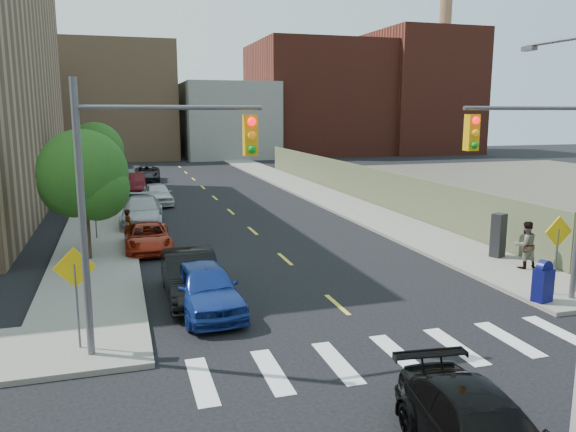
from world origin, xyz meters
TOP-DOWN VIEW (x-y plane):
  - sidewalk_nw at (-7.75, 41.50)m, footprint 3.50×73.00m
  - sidewalk_ne at (7.75, 41.50)m, footprint 3.50×73.00m
  - fence_north at (9.60, 28.00)m, footprint 0.12×44.00m
  - gravel_lot at (28.00, 30.00)m, footprint 36.00×42.00m
  - bg_bldg_midwest at (-6.00, 72.00)m, footprint 14.00×16.00m
  - bg_bldg_center at (8.00, 70.00)m, footprint 12.00×16.00m
  - bg_bldg_east at (22.00, 72.00)m, footprint 18.00×18.00m
  - bg_bldg_fareast at (38.00, 70.00)m, footprint 14.00×16.00m
  - smokestack at (42.00, 70.00)m, footprint 1.80×1.80m
  - signal_nw at (-5.98, 6.00)m, footprint 4.59×0.30m
  - signal_ne at (5.98, 6.00)m, footprint 4.59×0.30m
  - warn_sign_nw at (-7.80, 6.50)m, footprint 1.06×0.06m
  - warn_sign_ne at (7.20, 6.50)m, footprint 1.06×0.06m
  - warn_sign_midwest at (-7.80, 20.00)m, footprint 1.06×0.06m
  - tree_west_near at (-8.00, 16.05)m, footprint 3.66×3.64m
  - tree_west_far at (-8.00, 31.05)m, footprint 3.66×3.64m
  - parked_car_blue at (-4.20, 8.66)m, footprint 2.19×4.71m
  - parked_car_black at (-4.47, 10.06)m, footprint 1.66×4.77m
  - parked_car_red at (-5.50, 17.30)m, footprint 2.02×4.37m
  - parked_car_silver at (-5.50, 23.18)m, footprint 2.63×5.58m
  - parked_car_white at (-4.20, 30.12)m, footprint 2.05×4.44m
  - parked_car_maroon at (-5.50, 36.43)m, footprint 1.63×4.57m
  - parked_car_grey at (-4.20, 43.84)m, footprint 2.66×5.15m
  - mailbox at (6.30, 6.00)m, footprint 0.65×0.55m
  - payphone at (8.56, 11.26)m, footprint 0.68×0.63m
  - pedestrian_west at (-6.30, 18.31)m, footprint 0.57×0.68m
  - pedestrian_east at (8.45, 9.47)m, footprint 0.98×0.80m

SIDE VIEW (x-z plane):
  - gravel_lot at x=28.00m, z-range 0.00..0.06m
  - sidewalk_nw at x=-7.75m, z-range 0.00..0.15m
  - sidewalk_ne at x=7.75m, z-range 0.00..0.15m
  - parked_car_red at x=-5.50m, z-range 0.00..1.21m
  - parked_car_grey at x=-4.20m, z-range 0.00..1.39m
  - parked_car_white at x=-4.20m, z-range 0.00..1.47m
  - parked_car_maroon at x=-5.50m, z-range 0.00..1.50m
  - parked_car_blue at x=-4.20m, z-range 0.00..1.56m
  - parked_car_black at x=-4.47m, z-range 0.00..1.57m
  - parked_car_silver at x=-5.50m, z-range 0.00..1.57m
  - mailbox at x=6.30m, z-range 0.13..1.51m
  - pedestrian_west at x=-6.30m, z-range 0.15..1.76m
  - payphone at x=8.56m, z-range 0.15..2.00m
  - pedestrian_east at x=8.45m, z-range 0.15..2.02m
  - fence_north at x=9.60m, z-range 0.00..2.50m
  - warn_sign_nw at x=-7.80m, z-range 0.58..3.41m
  - warn_sign_ne at x=7.20m, z-range 0.58..3.41m
  - warn_sign_midwest at x=-7.80m, z-range 0.58..3.41m
  - tree_west_near at x=-8.00m, z-range 0.72..6.24m
  - tree_west_far at x=-8.00m, z-range 0.72..6.24m
  - signal_nw at x=-5.98m, z-range 1.03..8.03m
  - signal_ne at x=5.98m, z-range 1.03..8.03m
  - bg_bldg_center at x=8.00m, z-range 0.00..10.00m
  - bg_bldg_midwest at x=-6.00m, z-range 0.00..15.00m
  - bg_bldg_east at x=22.00m, z-range 0.00..16.00m
  - bg_bldg_fareast at x=38.00m, z-range 0.00..18.00m
  - smokestack at x=42.00m, z-range 0.00..28.00m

